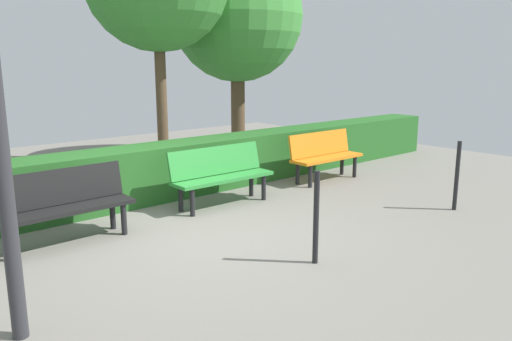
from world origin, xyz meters
The scene contains 8 objects.
ground_plane centered at (0.00, 0.00, 0.00)m, with size 16.48×16.48×0.00m, color gray.
bench_orange centered at (-3.34, -0.86, 0.48)m, with size 1.49×0.47×0.86m.
bench_green centered at (-0.99, -0.82, 0.48)m, with size 1.61×0.50×0.86m.
bench_black centered at (1.36, -0.75, 0.48)m, with size 1.57×0.48×0.86m.
hedge_row centered at (-1.05, -1.74, 0.42)m, with size 12.48×0.71×0.84m, color #266023.
tree_near centered at (-3.64, -3.65, 3.03)m, with size 2.79×2.79×4.44m.
railing_post_near centered at (-3.35, 1.62, 0.50)m, with size 0.06×0.06×1.00m, color black.
railing_post_mid centered at (-0.38, 1.62, 0.50)m, with size 0.06×0.06×1.00m, color black.
Camera 1 is at (3.38, 4.97, 2.09)m, focal length 35.18 mm.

